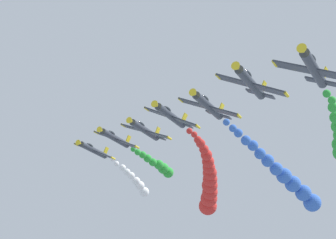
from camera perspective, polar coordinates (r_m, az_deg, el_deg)
airplane_lead at (r=70.10m, az=12.85°, el=4.47°), size 9.00×10.35×3.91m
airplane_left_inner at (r=77.74m, az=7.34°, el=3.29°), size 8.88×10.35×4.22m
airplane_right_inner at (r=87.73m, az=3.58°, el=1.25°), size 8.93×10.35×4.10m
smoke_trail_right_inner at (r=109.88m, az=10.71°, el=-5.33°), size 8.53×27.96×9.73m
airplane_left_outer at (r=95.16m, az=0.22°, el=0.36°), size 8.78×10.35×4.45m
smoke_trail_left_outer at (r=121.95m, az=3.63°, el=-5.96°), size 10.36×31.08×8.55m
airplane_right_outer at (r=106.26m, az=-2.11°, el=-0.93°), size 9.03×10.35×3.83m
airplane_trailing at (r=114.68m, az=-4.75°, el=-1.66°), size 8.86×10.35×4.27m
smoke_trail_trailing at (r=128.60m, az=-0.85°, el=-4.11°), size 2.81×15.34×3.14m
airplane_high_slot at (r=125.28m, az=-6.69°, el=-2.70°), size 8.87×10.35×4.24m
smoke_trail_high_slot at (r=141.16m, az=-2.87°, el=-5.59°), size 2.45×17.84×4.93m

